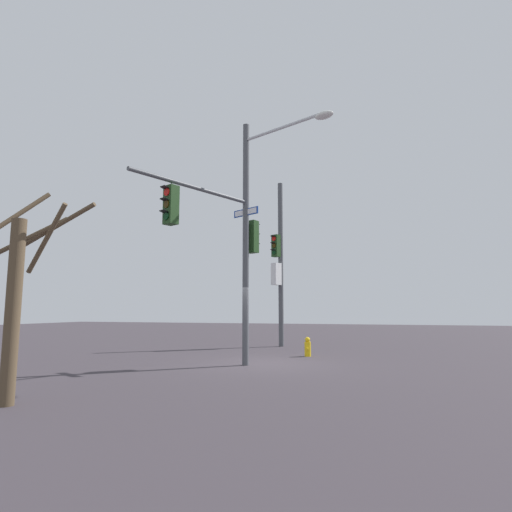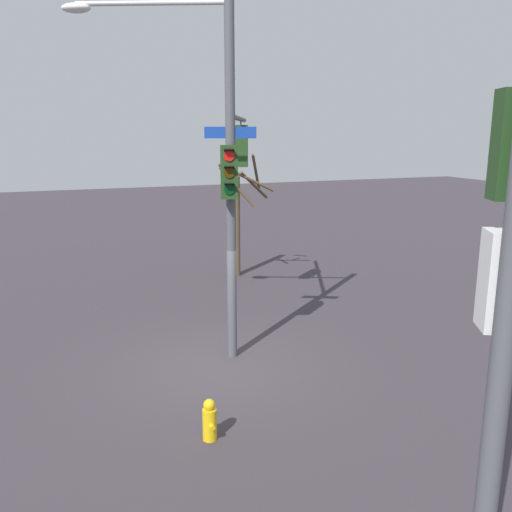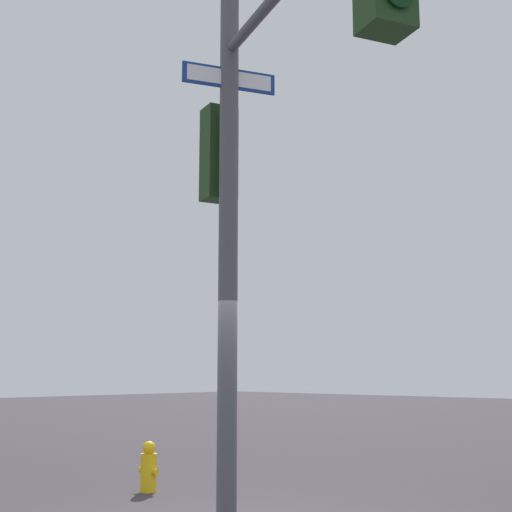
% 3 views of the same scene
% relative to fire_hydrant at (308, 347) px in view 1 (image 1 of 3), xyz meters
% --- Properties ---
extents(ground_plane, '(80.00, 80.00, 0.00)m').
position_rel_fire_hydrant_xyz_m(ground_plane, '(-2.72, 0.99, -0.34)').
color(ground_plane, '#393339').
extents(main_signal_pole_assembly, '(4.81, 5.07, 8.12)m').
position_rel_fire_hydrant_xyz_m(main_signal_pole_assembly, '(-3.85, 1.51, 4.31)').
color(main_signal_pole_assembly, '#4C4F54').
rests_on(main_signal_pole_assembly, ground).
extents(secondary_pole_assembly, '(0.76, 0.53, 8.19)m').
position_rel_fire_hydrant_xyz_m(secondary_pole_assembly, '(3.89, 2.06, 3.77)').
color(secondary_pole_assembly, '#4C4F54').
rests_on(secondary_pole_assembly, ground).
extents(fire_hydrant, '(0.38, 0.24, 0.73)m').
position_rel_fire_hydrant_xyz_m(fire_hydrant, '(0.00, 0.00, 0.00)').
color(fire_hydrant, yellow).
rests_on(fire_hydrant, ground).
extents(bare_tree_behind_pole, '(1.44, 2.07, 4.35)m').
position_rel_fire_hydrant_xyz_m(bare_tree_behind_pole, '(-9.76, 3.96, 1.77)').
color(bare_tree_behind_pole, brown).
rests_on(bare_tree_behind_pole, ground).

